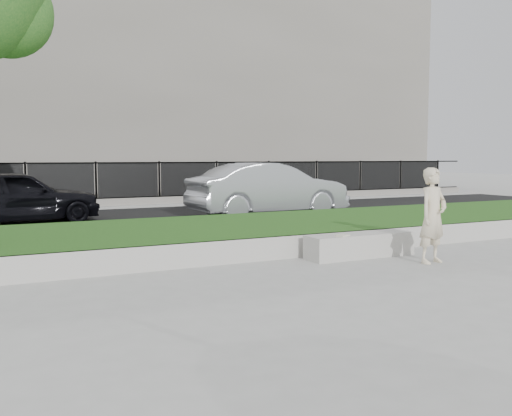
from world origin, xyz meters
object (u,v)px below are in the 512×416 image
stone_bench (360,245)px  car_dark (16,197)px  man (433,216)px  car_silver (269,189)px  book (342,235)px

stone_bench → car_dark: car_dark is taller
man → car_silver: bearing=73.6°
man → book: size_ratio=7.00×
stone_bench → book: 0.55m
man → car_dark: size_ratio=0.38×
man → car_silver: car_silver is taller
car_dark → stone_bench: bearing=-154.0°
stone_bench → book: size_ratio=9.02×
stone_bench → car_silver: size_ratio=0.43×
car_dark → car_silver: size_ratio=0.88×
man → stone_bench: bearing=117.3°
man → car_silver: 7.73m
car_dark → book: bearing=-157.0°
man → car_silver: (1.02, 7.66, 0.02)m
car_dark → car_silver: (6.78, -1.17, 0.07)m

